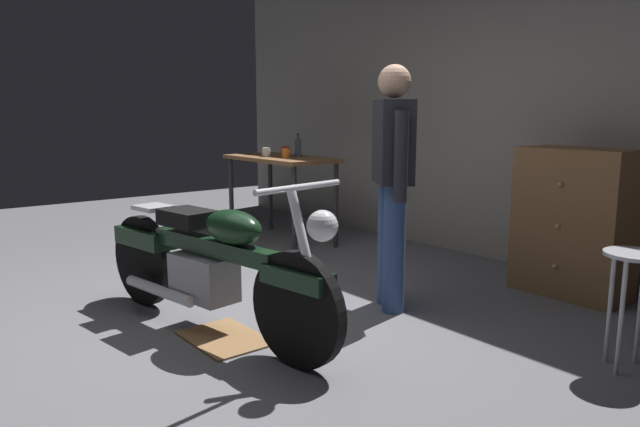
# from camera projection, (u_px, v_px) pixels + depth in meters

# --- Properties ---
(ground_plane) EXTENTS (12.00, 12.00, 0.00)m
(ground_plane) POSITION_uv_depth(u_px,v_px,m) (236.00, 323.00, 3.81)
(ground_plane) COLOR slate
(back_wall) EXTENTS (8.00, 0.12, 3.10)m
(back_wall) POSITION_uv_depth(u_px,v_px,m) (501.00, 91.00, 5.27)
(back_wall) COLOR gray
(back_wall) RESTS_ON ground_plane
(workbench) EXTENTS (1.30, 0.64, 0.90)m
(workbench) POSITION_uv_depth(u_px,v_px,m) (281.00, 167.00, 6.10)
(workbench) COLOR brown
(workbench) RESTS_ON ground_plane
(motorcycle) EXTENTS (2.18, 0.70, 1.00)m
(motorcycle) POSITION_uv_depth(u_px,v_px,m) (209.00, 262.00, 3.59)
(motorcycle) COLOR black
(motorcycle) RESTS_ON ground_plane
(person_standing) EXTENTS (0.49, 0.39, 1.67)m
(person_standing) POSITION_uv_depth(u_px,v_px,m) (393.00, 177.00, 3.97)
(person_standing) COLOR #354E83
(person_standing) RESTS_ON ground_plane
(shop_stool) EXTENTS (0.32, 0.32, 0.64)m
(shop_stool) POSITION_uv_depth(u_px,v_px,m) (634.00, 279.00, 3.05)
(shop_stool) COLOR #B2B2B7
(shop_stool) RESTS_ON ground_plane
(wooden_dresser) EXTENTS (0.80, 0.47, 1.10)m
(wooden_dresser) POSITION_uv_depth(u_px,v_px,m) (574.00, 222.00, 4.34)
(wooden_dresser) COLOR brown
(wooden_dresser) RESTS_ON ground_plane
(drip_tray) EXTENTS (0.56, 0.40, 0.01)m
(drip_tray) POSITION_uv_depth(u_px,v_px,m) (224.00, 338.00, 3.54)
(drip_tray) COLOR olive
(drip_tray) RESTS_ON ground_plane
(mug_orange_travel) EXTENTS (0.12, 0.09, 0.10)m
(mug_orange_travel) POSITION_uv_depth(u_px,v_px,m) (286.00, 153.00, 5.91)
(mug_orange_travel) COLOR orange
(mug_orange_travel) RESTS_ON workbench
(mug_white_ceramic) EXTENTS (0.12, 0.09, 0.09)m
(mug_white_ceramic) POSITION_uv_depth(u_px,v_px,m) (266.00, 152.00, 6.06)
(mug_white_ceramic) COLOR white
(mug_white_ceramic) RESTS_ON workbench
(mug_red_diner) EXTENTS (0.12, 0.09, 0.10)m
(mug_red_diner) POSITION_uv_depth(u_px,v_px,m) (286.00, 151.00, 6.18)
(mug_red_diner) COLOR red
(mug_red_diner) RESTS_ON workbench
(bottle) EXTENTS (0.06, 0.06, 0.24)m
(bottle) POSITION_uv_depth(u_px,v_px,m) (298.00, 147.00, 6.06)
(bottle) COLOR #3F4C59
(bottle) RESTS_ON workbench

